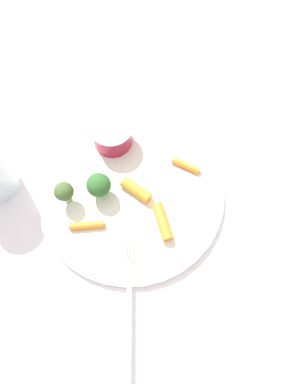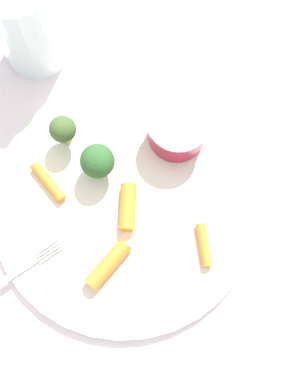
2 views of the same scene
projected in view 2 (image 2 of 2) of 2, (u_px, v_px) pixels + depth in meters
name	position (u px, v px, depth m)	size (l,w,h in m)	color
ground_plane	(125.00, 204.00, 0.55)	(2.40, 2.40, 0.00)	white
plate	(125.00, 202.00, 0.55)	(0.29, 0.29, 0.01)	silver
sauce_cup	(177.00, 129.00, 0.54)	(0.07, 0.07, 0.04)	maroon
broccoli_floret_0	(97.00, 161.00, 0.52)	(0.04, 0.04, 0.05)	#8BC26F
broccoli_floret_1	(63.00, 130.00, 0.53)	(0.03, 0.03, 0.05)	#7EB768
carrot_stick_0	(128.00, 207.00, 0.53)	(0.02, 0.02, 0.05)	orange
carrot_stick_1	(49.00, 179.00, 0.54)	(0.01, 0.01, 0.05)	orange
carrot_stick_2	(204.00, 245.00, 0.52)	(0.01, 0.01, 0.04)	orange
carrot_stick_3	(113.00, 266.00, 0.52)	(0.02, 0.02, 0.06)	orange
drinking_glass	(27.00, 23.00, 0.54)	(0.07, 0.07, 0.12)	silver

